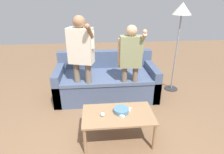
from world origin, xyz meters
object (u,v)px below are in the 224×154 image
at_px(snack_bowl, 121,110).
at_px(game_remote_wand_near, 128,111).
at_px(game_remote_nunchuk, 103,114).
at_px(game_remote_wand_far, 119,114).
at_px(player_left, 81,53).
at_px(couch, 106,81).
at_px(player_right, 131,58).
at_px(coffee_table, 118,117).
at_px(floor_lamp, 181,15).

height_order(snack_bowl, game_remote_wand_near, snack_bowl).
bearing_deg(game_remote_nunchuk, game_remote_wand_far, -4.39).
bearing_deg(player_left, game_remote_wand_near, -53.62).
bearing_deg(couch, player_right, -49.42).
relative_size(player_left, game_remote_wand_near, 10.92).
xyz_separation_m(game_remote_nunchuk, game_remote_wand_near, (0.36, 0.05, -0.01)).
relative_size(player_right, game_remote_wand_far, 10.10).
distance_m(snack_bowl, player_right, 1.00).
distance_m(player_left, game_remote_wand_far, 1.25).
bearing_deg(player_left, game_remote_wand_far, -61.36).
bearing_deg(couch, game_remote_wand_far, -86.31).
xyz_separation_m(couch, coffee_table, (0.08, -1.34, 0.08)).
bearing_deg(couch, coffee_table, -86.70).
xyz_separation_m(coffee_table, game_remote_wand_near, (0.15, 0.03, 0.07)).
relative_size(snack_bowl, floor_lamp, 0.12).
distance_m(player_right, game_remote_wand_far, 1.08).
bearing_deg(player_right, game_remote_wand_far, -108.38).
relative_size(floor_lamp, player_right, 1.21).
xyz_separation_m(player_left, game_remote_wand_far, (0.53, -0.97, -0.59)).
relative_size(snack_bowl, game_remote_wand_far, 1.45).
relative_size(couch, player_right, 1.33).
xyz_separation_m(snack_bowl, game_remote_wand_near, (0.10, -0.00, -0.01)).
distance_m(floor_lamp, player_left, 2.02).
distance_m(player_right, player_left, 0.84).
xyz_separation_m(couch, player_right, (0.39, -0.46, 0.64)).
distance_m(game_remote_nunchuk, game_remote_wand_near, 0.36).
xyz_separation_m(floor_lamp, game_remote_wand_far, (-1.36, -1.48, -1.12)).
relative_size(coffee_table, snack_bowl, 4.56).
bearing_deg(game_remote_wand_near, player_left, 126.38).
height_order(couch, player_left, player_left).
bearing_deg(floor_lamp, game_remote_wand_near, -130.96).
distance_m(snack_bowl, floor_lamp, 2.22).
height_order(snack_bowl, game_remote_nunchuk, snack_bowl).
bearing_deg(coffee_table, snack_bowl, 37.06).
bearing_deg(game_remote_wand_near, game_remote_wand_far, -152.55).
bearing_deg(snack_bowl, couch, 95.49).
height_order(game_remote_wand_near, game_remote_wand_far, same).
bearing_deg(game_remote_wand_far, floor_lamp, 47.46).
bearing_deg(floor_lamp, couch, -175.96).
distance_m(game_remote_nunchuk, game_remote_wand_far, 0.23).
bearing_deg(snack_bowl, game_remote_wand_near, -2.92).
xyz_separation_m(coffee_table, game_remote_wand_far, (0.01, -0.04, 0.07)).
bearing_deg(game_remote_wand_far, game_remote_wand_near, 27.45).
bearing_deg(game_remote_wand_far, game_remote_nunchuk, 175.61).
bearing_deg(couch, game_remote_wand_near, -80.35).
xyz_separation_m(player_right, player_left, (-0.83, 0.05, 0.09)).
height_order(floor_lamp, game_remote_wand_near, floor_lamp).
relative_size(snack_bowl, player_left, 0.13).
height_order(game_remote_nunchuk, floor_lamp, floor_lamp).
bearing_deg(coffee_table, couch, 93.30).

